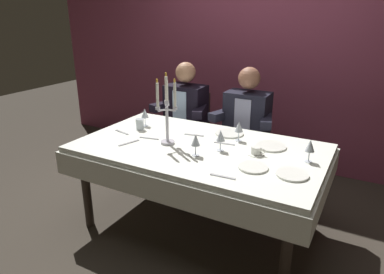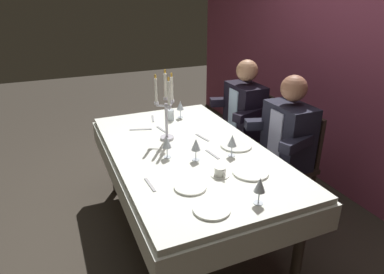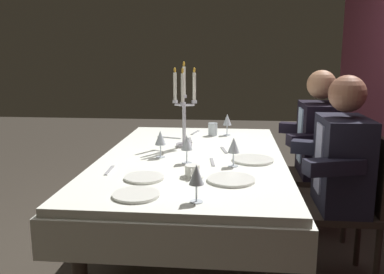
{
  "view_description": "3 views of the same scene",
  "coord_description": "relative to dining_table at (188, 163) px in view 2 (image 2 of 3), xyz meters",
  "views": [
    {
      "loc": [
        1.16,
        -2.24,
        1.73
      ],
      "look_at": [
        -0.1,
        0.05,
        0.78
      ],
      "focal_mm": 32.42,
      "sensor_mm": 36.0,
      "label": 1
    },
    {
      "loc": [
        2.13,
        -0.89,
        1.85
      ],
      "look_at": [
        0.02,
        0.02,
        0.85
      ],
      "focal_mm": 31.63,
      "sensor_mm": 36.0,
      "label": 2
    },
    {
      "loc": [
        2.48,
        0.23,
        1.36
      ],
      "look_at": [
        -0.03,
        -0.01,
        0.85
      ],
      "focal_mm": 38.91,
      "sensor_mm": 36.0,
      "label": 3
    }
  ],
  "objects": [
    {
      "name": "coffee_cup_0",
      "position": [
        0.45,
        0.04,
        0.15
      ],
      "size": [
        0.13,
        0.12,
        0.06
      ],
      "color": "white",
      "rests_on": "dining_table"
    },
    {
      "name": "candelabra",
      "position": [
        -0.24,
        -0.08,
        0.37
      ],
      "size": [
        0.15,
        0.17,
        0.57
      ],
      "color": "silver",
      "rests_on": "dining_table"
    },
    {
      "name": "dinner_plate_1",
      "position": [
        0.51,
        -0.2,
        0.13
      ],
      "size": [
        0.2,
        0.2,
        0.01
      ],
      "primitive_type": "cylinder",
      "color": "white",
      "rests_on": "dining_table"
    },
    {
      "name": "knife_1",
      "position": [
        -0.52,
        -0.22,
        0.12
      ],
      "size": [
        0.07,
        0.19,
        0.01
      ],
      "primitive_type": "cube",
      "rotation": [
        0.0,
        0.0,
        1.27
      ],
      "color": "#B7B7BC",
      "rests_on": "dining_table"
    },
    {
      "name": "wine_glass_2",
      "position": [
        0.07,
        -0.19,
        0.24
      ],
      "size": [
        0.07,
        0.07,
        0.16
      ],
      "color": "silver",
      "rests_on": "dining_table"
    },
    {
      "name": "seated_diner_1",
      "position": [
        0.07,
        0.89,
        0.11
      ],
      "size": [
        0.63,
        0.48,
        1.24
      ],
      "color": "#322820",
      "rests_on": "ground_plane"
    },
    {
      "name": "ground_plane",
      "position": [
        0.0,
        0.0,
        -0.62
      ],
      "size": [
        12.0,
        12.0,
        0.0
      ],
      "primitive_type": "plane",
      "color": "#373028"
    },
    {
      "name": "seated_diner_0",
      "position": [
        -0.62,
        0.89,
        0.11
      ],
      "size": [
        0.63,
        0.48,
        1.24
      ],
      "color": "#322820",
      "rests_on": "ground_plane"
    },
    {
      "name": "dinner_plate_3",
      "position": [
        0.1,
        0.36,
        0.13
      ],
      "size": [
        0.24,
        0.24,
        0.01
      ],
      "primitive_type": "cylinder",
      "color": "white",
      "rests_on": "dining_table"
    },
    {
      "name": "spoon_0",
      "position": [
        -0.15,
        0.19,
        0.12
      ],
      "size": [
        0.17,
        0.05,
        0.01
      ],
      "primitive_type": "cube",
      "rotation": [
        0.0,
        0.0,
        0.2
      ],
      "color": "#B7B7BC",
      "rests_on": "dining_table"
    },
    {
      "name": "water_tumbler_0",
      "position": [
        -0.64,
        0.09,
        0.17
      ],
      "size": [
        0.07,
        0.07,
        0.1
      ],
      "primitive_type": "cylinder",
      "color": "silver",
      "rests_on": "dining_table"
    },
    {
      "name": "dinner_plate_2",
      "position": [
        0.76,
        -0.18,
        0.13
      ],
      "size": [
        0.21,
        0.21,
        0.01
      ],
      "primitive_type": "cylinder",
      "color": "white",
      "rests_on": "dining_table"
    },
    {
      "name": "dining_table",
      "position": [
        0.0,
        0.0,
        0.0
      ],
      "size": [
        1.94,
        1.14,
        0.74
      ],
      "color": "white",
      "rests_on": "ground_plane"
    },
    {
      "name": "wine_glass_0",
      "position": [
        -0.67,
        0.2,
        0.24
      ],
      "size": [
        0.07,
        0.07,
        0.16
      ],
      "color": "silver",
      "rests_on": "dining_table"
    },
    {
      "name": "dinner_plate_0",
      "position": [
        0.5,
        0.24,
        0.13
      ],
      "size": [
        0.24,
        0.24,
        0.01
      ],
      "primitive_type": "cylinder",
      "color": "white",
      "rests_on": "dining_table"
    },
    {
      "name": "fork_2",
      "position": [
        -0.44,
        -0.06,
        0.12
      ],
      "size": [
        0.17,
        0.05,
        0.01
      ],
      "primitive_type": "cube",
      "rotation": [
        0.0,
        0.0,
        0.17
      ],
      "color": "#B7B7BC",
      "rests_on": "dining_table"
    },
    {
      "name": "fork_3",
      "position": [
        -0.73,
        -0.05,
        0.12
      ],
      "size": [
        0.17,
        0.06,
        0.01
      ],
      "primitive_type": "cube",
      "rotation": [
        0.0,
        0.0,
        -0.25
      ],
      "color": "#B7B7BC",
      "rests_on": "dining_table"
    },
    {
      "name": "fork_5",
      "position": [
        0.38,
        -0.41,
        0.12
      ],
      "size": [
        0.17,
        0.03,
        0.01
      ],
      "primitive_type": "cube",
      "rotation": [
        0.0,
        0.0,
        0.05
      ],
      "color": "#B7B7BC",
      "rests_on": "dining_table"
    },
    {
      "name": "wine_glass_4",
      "position": [
        0.81,
        0.09,
        0.24
      ],
      "size": [
        0.07,
        0.07,
        0.16
      ],
      "color": "silver",
      "rests_on": "dining_table"
    },
    {
      "name": "back_wall",
      "position": [
        0.0,
        1.66,
        0.73
      ],
      "size": [
        6.0,
        0.12,
        2.7
      ],
      "primitive_type": "cube",
      "color": "#873952",
      "rests_on": "ground_plane"
    },
    {
      "name": "fork_4",
      "position": [
        0.16,
        0.13,
        0.12
      ],
      "size": [
        0.17,
        0.04,
        0.01
      ],
      "primitive_type": "cube",
      "rotation": [
        0.0,
        0.0,
        0.12
      ],
      "color": "#B7B7BC",
      "rests_on": "dining_table"
    },
    {
      "name": "wine_glass_1",
      "position": [
        0.23,
        0.25,
        0.24
      ],
      "size": [
        0.07,
        0.07,
        0.16
      ],
      "color": "silver",
      "rests_on": "dining_table"
    },
    {
      "name": "wine_glass_3",
      "position": [
        0.19,
        -0.02,
        0.24
      ],
      "size": [
        0.07,
        0.07,
        0.16
      ],
      "color": "silver",
      "rests_on": "dining_table"
    }
  ]
}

